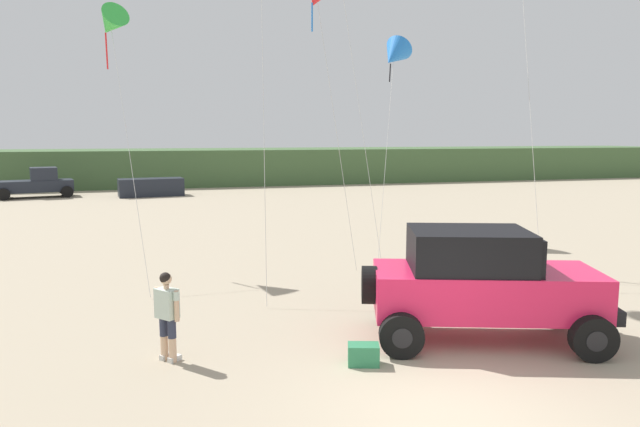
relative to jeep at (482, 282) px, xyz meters
The scene contains 9 objects.
ground_plane 3.55m from the jeep, 128.73° to the right, with size 220.00×220.00×0.00m, color tan.
dune_ridge 40.30m from the jeep, 93.79° to the left, with size 90.00×8.66×2.91m, color #426038.
jeep is the anchor object (origin of this frame).
person_watching 6.13m from the jeep, behind, with size 0.47×0.50×1.67m.
cooler_box 2.96m from the jeep, 167.46° to the right, with size 0.56×0.36×0.38m, color #2D7F51.
distant_pickup 34.78m from the jeep, 113.75° to the left, with size 4.90×3.28×1.98m.
distant_sedan 31.45m from the jeep, 102.44° to the left, with size 4.20×1.70×1.20m, color #1E232D.
kite_orange_streamer 13.74m from the jeep, 127.74° to the left, with size 1.71×5.59×8.19m.
kite_yellow_diamond 13.54m from the jeep, 76.18° to the left, with size 3.09×5.27×8.10m.
Camera 1 is at (-4.05, -7.46, 4.13)m, focal length 32.61 mm.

